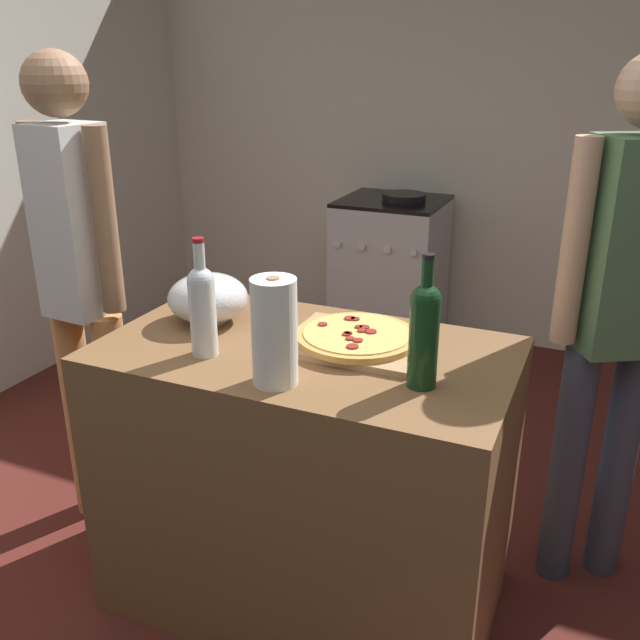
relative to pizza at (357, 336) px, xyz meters
The scene contains 12 objects.
ground_plane 1.24m from the pizza, 100.98° to the left, with size 4.72×3.70×0.02m, color #511E19.
kitchen_wall_rear 2.44m from the pizza, 93.71° to the left, with size 4.72×0.10×2.60m, color silver.
counter 0.50m from the pizza, 151.04° to the right, with size 1.19×0.69×0.88m, color brown.
cutting_board 0.02m from the pizza, 13.34° to the right, with size 0.40×0.32×0.02m, color tan.
pizza is the anchor object (origin of this frame).
mixing_bowl 0.50m from the pizza, behind, with size 0.25×0.25×0.15m.
paper_towel_roll 0.34m from the pizza, 109.20° to the right, with size 0.12×0.12×0.28m.
wine_bottle_green 0.32m from the pizza, 35.92° to the right, with size 0.08×0.08×0.35m.
wine_bottle_amber 0.45m from the pizza, 148.50° to the right, with size 0.07×0.07×0.34m.
stove 2.13m from the pizza, 105.06° to the left, with size 0.58×0.58×0.94m.
person_in_stripes 1.00m from the pizza, behind, with size 0.36×0.21×1.69m.
person_in_red 0.79m from the pizza, 30.11° to the left, with size 0.36×0.29×1.69m.
Camera 1 is at (0.79, -0.98, 1.68)m, focal length 38.79 mm.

